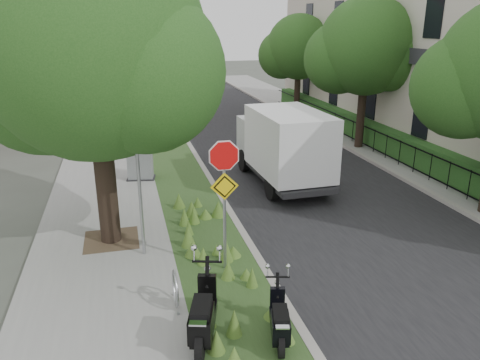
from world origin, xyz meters
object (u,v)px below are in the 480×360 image
at_px(scooter_near, 203,321).
at_px(scooter_far, 280,325).
at_px(box_truck, 284,143).
at_px(sign_assembly, 224,179).
at_px(utility_cabinet, 140,162).

height_order(scooter_near, scooter_far, scooter_near).
bearing_deg(box_truck, scooter_far, -109.62).
height_order(scooter_near, box_truck, box_truck).
bearing_deg(box_truck, sign_assembly, -120.89).
bearing_deg(sign_assembly, scooter_near, -111.04).
relative_size(sign_assembly, scooter_near, 1.71).
bearing_deg(box_truck, utility_cabinet, 162.95).
bearing_deg(scooter_near, sign_assembly, 68.96).
xyz_separation_m(sign_assembly, box_truck, (3.40, 5.68, -0.80)).
xyz_separation_m(scooter_near, box_truck, (4.36, 8.18, 0.95)).
height_order(sign_assembly, scooter_near, sign_assembly).
xyz_separation_m(box_truck, utility_cabinet, (-4.96, 1.52, -0.77)).
bearing_deg(scooter_near, box_truck, 61.94).
distance_m(scooter_near, utility_cabinet, 9.73).
height_order(scooter_far, box_truck, box_truck).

